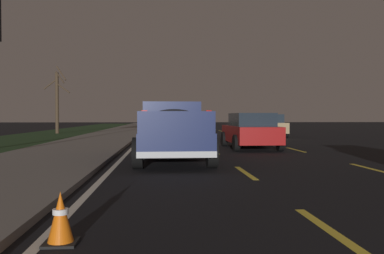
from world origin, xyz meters
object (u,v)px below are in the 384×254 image
(pickup_truck, at_px, (172,130))
(traffic_cone_near, at_px, (61,218))
(bare_tree_far, at_px, (57,100))
(sedan_red, at_px, (250,131))
(sedan_tan, at_px, (267,125))

(pickup_truck, bearing_deg, traffic_cone_near, 170.50)
(bare_tree_far, bearing_deg, pickup_truck, -157.66)
(pickup_truck, height_order, sedan_red, pickup_truck)
(sedan_tan, xyz_separation_m, sedan_red, (-10.45, 3.36, 0.00))
(pickup_truck, xyz_separation_m, sedan_red, (4.82, -3.51, -0.20))
(bare_tree_far, distance_m, traffic_cone_near, 31.16)
(traffic_cone_near, bearing_deg, pickup_truck, -9.50)
(sedan_tan, bearing_deg, sedan_red, 162.16)
(sedan_red, xyz_separation_m, bare_tree_far, (16.90, 12.44, 1.94))
(sedan_red, bearing_deg, traffic_cone_near, 159.62)
(sedan_tan, xyz_separation_m, bare_tree_far, (6.45, 15.80, 1.94))
(sedan_tan, relative_size, bare_tree_far, 0.80)
(pickup_truck, height_order, bare_tree_far, bare_tree_far)
(traffic_cone_near, bearing_deg, sedan_red, -20.38)
(sedan_tan, xyz_separation_m, traffic_cone_near, (-23.69, 8.28, -0.50))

